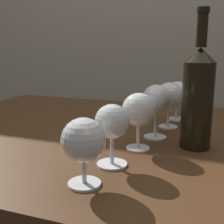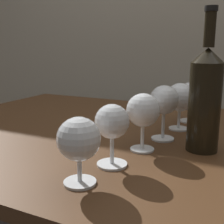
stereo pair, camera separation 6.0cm
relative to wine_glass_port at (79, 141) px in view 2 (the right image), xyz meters
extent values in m
cube|color=#472B16|center=(0.01, 0.36, -0.10)|extent=(1.51, 0.95, 0.03)
cylinder|color=#472B16|center=(-0.68, 0.77, -0.46)|extent=(0.06, 0.06, 0.69)
cylinder|color=white|center=(0.00, 0.00, -0.08)|extent=(0.06, 0.06, 0.00)
cylinder|color=white|center=(0.00, 0.00, -0.05)|extent=(0.01, 0.01, 0.06)
sphere|color=white|center=(0.00, 0.00, 0.00)|extent=(0.08, 0.08, 0.08)
ellipsoid|color=#380711|center=(0.00, 0.00, 0.00)|extent=(0.07, 0.07, 0.03)
cylinder|color=white|center=(0.02, 0.10, -0.08)|extent=(0.07, 0.07, 0.00)
cylinder|color=white|center=(0.02, 0.10, -0.04)|extent=(0.01, 0.01, 0.07)
sphere|color=white|center=(0.02, 0.10, 0.01)|extent=(0.07, 0.07, 0.07)
ellipsoid|color=#EACC66|center=(0.02, 0.10, 0.01)|extent=(0.06, 0.06, 0.03)
cylinder|color=white|center=(0.04, 0.22, -0.08)|extent=(0.06, 0.06, 0.00)
cylinder|color=white|center=(0.04, 0.22, -0.04)|extent=(0.01, 0.01, 0.07)
sphere|color=white|center=(0.04, 0.22, 0.02)|extent=(0.08, 0.08, 0.08)
cylinder|color=white|center=(0.07, 0.33, -0.08)|extent=(0.06, 0.06, 0.00)
cylinder|color=white|center=(0.07, 0.33, -0.04)|extent=(0.01, 0.01, 0.08)
sphere|color=white|center=(0.07, 0.33, 0.03)|extent=(0.08, 0.08, 0.08)
ellipsoid|color=maroon|center=(0.07, 0.33, 0.02)|extent=(0.07, 0.07, 0.03)
cylinder|color=white|center=(0.08, 0.45, -0.08)|extent=(0.06, 0.06, 0.00)
cylinder|color=white|center=(0.08, 0.45, -0.05)|extent=(0.01, 0.01, 0.07)
sphere|color=white|center=(0.08, 0.45, 0.02)|extent=(0.09, 0.09, 0.09)
ellipsoid|color=pink|center=(0.08, 0.45, 0.01)|extent=(0.08, 0.08, 0.03)
cylinder|color=white|center=(0.10, 0.56, -0.08)|extent=(0.07, 0.07, 0.00)
cylinder|color=white|center=(0.10, 0.56, -0.05)|extent=(0.01, 0.01, 0.06)
sphere|color=white|center=(0.10, 0.56, 0.01)|extent=(0.09, 0.09, 0.09)
ellipsoid|color=beige|center=(0.10, 0.56, 0.01)|extent=(0.08, 0.08, 0.05)
cylinder|color=black|center=(0.18, 0.29, 0.02)|extent=(0.08, 0.08, 0.22)
cone|color=black|center=(0.18, 0.29, 0.15)|extent=(0.08, 0.08, 0.03)
cylinder|color=black|center=(0.18, 0.29, 0.21)|extent=(0.03, 0.03, 0.08)
cylinder|color=black|center=(0.18, 0.29, 0.25)|extent=(0.03, 0.03, 0.01)
camera|label=1|loc=(0.21, -0.45, 0.17)|focal=45.98mm
camera|label=2|loc=(0.27, -0.42, 0.17)|focal=45.98mm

